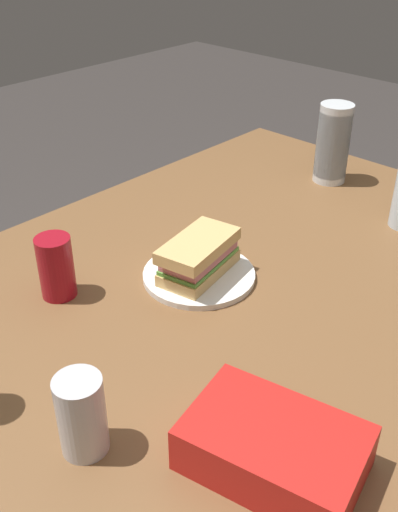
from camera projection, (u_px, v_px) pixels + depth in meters
dining_table at (262, 326)px, 1.18m from camera, size 1.40×1.14×0.75m
paper_plate at (199, 275)px, 1.17m from camera, size 0.22×0.22×0.01m
sandwich at (199, 256)px, 1.15m from camera, size 0.19×0.13×0.08m
soda_can_red at (56, 267)px, 1.10m from camera, size 0.07×0.07×0.12m
chip_bag at (274, 448)px, 0.78m from camera, size 0.20×0.26×0.07m
plastic_cup_stack at (333, 143)px, 1.51m from camera, size 0.08×0.08×0.20m
soda_can_silver at (82, 415)px, 0.79m from camera, size 0.07×0.07×0.12m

